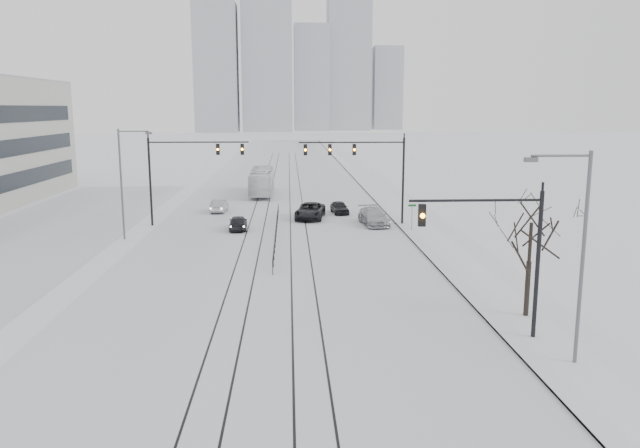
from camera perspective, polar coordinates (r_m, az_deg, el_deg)
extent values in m
plane|color=white|center=(23.61, -5.44, -16.29)|extent=(500.00, 500.00, 0.00)
cube|color=silver|center=(81.75, -3.63, 3.08)|extent=(22.00, 260.00, 0.02)
cube|color=white|center=(82.67, 5.78, 3.18)|extent=(5.00, 260.00, 0.16)
cube|color=gray|center=(82.34, 4.10, 3.17)|extent=(0.10, 260.00, 0.12)
cube|color=silver|center=(60.82, -23.12, -0.35)|extent=(14.00, 60.00, 0.03)
cube|color=black|center=(62.07, -6.25, 0.66)|extent=(0.10, 180.00, 0.01)
cube|color=black|center=(62.01, -4.96, 0.67)|extent=(0.10, 180.00, 0.01)
cube|color=black|center=(61.96, -2.74, 0.69)|extent=(0.10, 180.00, 0.01)
cube|color=black|center=(61.98, -1.44, 0.70)|extent=(0.10, 180.00, 0.01)
cube|color=#A2A8B2|center=(283.26, -9.45, 13.86)|extent=(18.00, 18.00, 55.00)
cube|color=#A2A8B2|center=(290.30, -4.84, 15.56)|extent=(22.00, 22.00, 72.00)
cube|color=#A2A8B2|center=(297.54, -0.80, 13.16)|extent=(16.00, 16.00, 48.00)
cube|color=#A2A8B2|center=(307.15, 2.61, 14.56)|extent=(20.00, 20.00, 64.00)
cube|color=#A2A8B2|center=(316.98, 6.14, 12.22)|extent=(14.00, 14.00, 40.00)
cylinder|color=black|center=(30.17, 19.26, -3.74)|extent=(0.20, 0.20, 7.00)
cylinder|color=black|center=(28.58, 14.06, 2.11)|extent=(6.00, 0.12, 0.12)
cube|color=black|center=(28.08, 9.31, 0.80)|extent=(0.32, 0.24, 1.00)
sphere|color=orange|center=(27.94, 9.37, 0.75)|extent=(0.22, 0.22, 0.22)
cylinder|color=black|center=(57.39, 7.60, 3.83)|extent=(0.20, 0.20, 8.00)
cylinder|color=black|center=(56.41, 2.90, 7.47)|extent=(9.50, 0.12, 0.12)
cube|color=black|center=(56.19, -1.35, 6.80)|extent=(0.32, 0.24, 1.00)
sphere|color=orange|center=(56.05, -1.34, 6.79)|extent=(0.22, 0.22, 0.22)
cube|color=black|center=(56.29, 0.91, 6.81)|extent=(0.32, 0.24, 1.00)
sphere|color=orange|center=(56.15, 0.92, 6.80)|extent=(0.22, 0.22, 0.22)
cube|color=black|center=(56.48, 3.15, 6.81)|extent=(0.32, 0.24, 1.00)
sphere|color=orange|center=(56.34, 3.17, 6.80)|extent=(0.22, 0.22, 0.22)
cylinder|color=black|center=(58.80, -15.26, 3.71)|extent=(0.20, 0.20, 8.00)
cylinder|color=black|center=(57.70, -11.03, 7.36)|extent=(9.00, 0.12, 0.12)
cube|color=black|center=(57.32, -7.12, 6.80)|extent=(0.32, 0.24, 1.00)
sphere|color=orange|center=(57.18, -7.13, 6.79)|extent=(0.22, 0.22, 0.22)
cube|color=black|center=(57.52, -9.32, 6.75)|extent=(0.32, 0.24, 1.00)
sphere|color=orange|center=(57.38, -9.34, 6.74)|extent=(0.22, 0.22, 0.22)
cylinder|color=#595B60|center=(27.53, 22.87, -3.19)|extent=(0.16, 0.16, 9.00)
cylinder|color=#595B60|center=(26.39, 21.18, 5.84)|extent=(2.40, 0.10, 0.10)
cube|color=#595B60|center=(25.93, 18.73, 5.59)|extent=(0.50, 0.25, 0.18)
cylinder|color=#595B60|center=(53.18, -17.70, 3.44)|extent=(0.16, 0.16, 9.00)
cylinder|color=#595B60|center=(52.56, -16.69, 8.12)|extent=(2.40, 0.10, 0.10)
cube|color=#595B60|center=(52.30, -15.39, 8.01)|extent=(0.50, 0.25, 0.18)
cylinder|color=black|center=(33.66, 18.42, -5.76)|extent=(0.26, 0.26, 3.00)
cylinder|color=black|center=(33.12, 18.64, -2.02)|extent=(0.18, 0.18, 2.50)
cube|color=black|center=(51.97, -4.03, -0.20)|extent=(0.06, 24.00, 0.06)
cube|color=black|center=(52.05, -4.03, -0.64)|extent=(0.06, 24.00, 0.06)
cylinder|color=#595B60|center=(54.93, 8.40, 0.56)|extent=(0.06, 0.06, 2.40)
cube|color=#0C4C19|center=(54.76, 8.43, 1.69)|extent=(0.70, 0.04, 0.18)
imported|color=black|center=(55.53, -7.50, 0.12)|extent=(1.71, 3.90, 1.31)
imported|color=#979A9E|center=(65.47, -9.18, 1.66)|extent=(1.59, 4.01, 1.30)
imported|color=black|center=(60.59, -0.90, 1.19)|extent=(3.39, 5.86, 1.54)
imported|color=#AAACB1|center=(57.63, 4.94, 0.67)|extent=(2.71, 5.51, 1.54)
imported|color=black|center=(63.65, 1.80, 1.51)|extent=(1.94, 3.83, 1.25)
imported|color=white|center=(77.75, -5.34, 3.87)|extent=(2.77, 11.69, 3.25)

